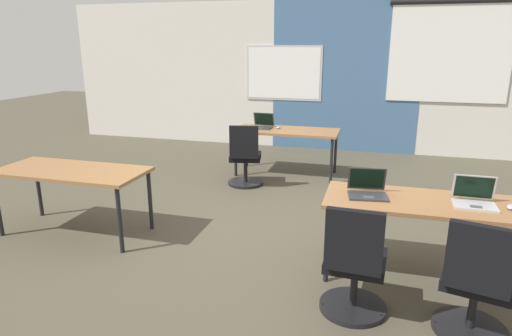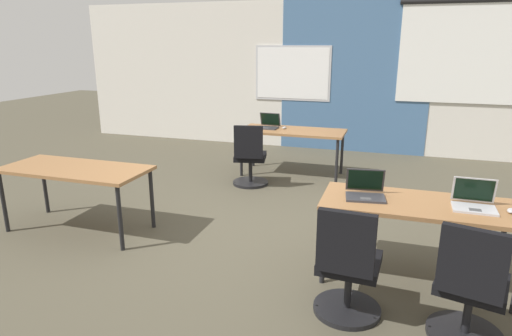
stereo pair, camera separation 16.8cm
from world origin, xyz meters
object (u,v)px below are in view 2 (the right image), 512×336
(laptop_far_left, at_px, (268,125))
(chair_near_right_inner, at_px, (348,272))
(chair_near_right_end, at_px, (470,294))
(chair_far_left, at_px, (250,161))
(desk_near_left, at_px, (75,173))
(desk_near_right, at_px, (418,209))
(mouse_near_right_end, at_px, (511,211))
(laptop_near_right_inner, at_px, (365,191))
(mouse_far_left, at_px, (284,128))
(laptop_near_right_end, at_px, (474,202))
(desk_far_center, at_px, (293,134))

(laptop_far_left, bearing_deg, chair_near_right_inner, -62.02)
(chair_near_right_end, relative_size, chair_far_left, 1.00)
(desk_near_left, bearing_deg, desk_near_right, 0.00)
(chair_near_right_end, relative_size, laptop_far_left, 2.66)
(desk_near_right, xyz_separation_m, chair_near_right_end, (0.33, -0.79, -0.28))
(desk_near_left, relative_size, mouse_near_right_end, 14.27)
(laptop_near_right_inner, distance_m, mouse_far_left, 3.19)
(desk_near_right, relative_size, chair_near_right_end, 1.74)
(laptop_near_right_inner, bearing_deg, mouse_far_left, 109.11)
(laptop_near_right_end, xyz_separation_m, laptop_near_right_inner, (-0.86, 0.00, -0.00))
(laptop_near_right_inner, relative_size, chair_near_right_inner, 0.40)
(laptop_near_right_inner, distance_m, chair_far_left, 2.74)
(chair_near_right_end, bearing_deg, laptop_near_right_inner, -31.27)
(desk_far_center, height_order, laptop_near_right_inner, laptop_near_right_inner)
(laptop_near_right_inner, bearing_deg, laptop_near_right_end, -8.07)
(laptop_far_left, bearing_deg, desk_near_left, -112.23)
(chair_far_left, bearing_deg, desk_near_left, 45.67)
(mouse_near_right_end, relative_size, laptop_near_right_inner, 0.31)
(desk_far_center, xyz_separation_m, chair_near_right_end, (2.08, -3.59, -0.28))
(chair_near_right_end, bearing_deg, desk_near_right, -52.61)
(chair_far_left, bearing_deg, mouse_near_right_end, 131.86)
(chair_near_right_end, distance_m, chair_far_left, 3.82)
(desk_near_right, height_order, laptop_near_right_inner, laptop_near_right_inner)
(desk_near_right, xyz_separation_m, mouse_near_right_end, (0.69, -0.02, 0.08))
(mouse_near_right_end, xyz_separation_m, chair_near_right_inner, (-1.17, -0.72, -0.36))
(chair_near_right_inner, bearing_deg, chair_near_right_end, 179.94)
(laptop_near_right_end, height_order, chair_far_left, laptop_near_right_end)
(chair_near_right_inner, bearing_deg, mouse_far_left, -65.08)
(laptop_near_right_end, height_order, chair_near_right_end, laptop_near_right_end)
(desk_near_right, bearing_deg, mouse_near_right_end, -1.64)
(desk_near_left, bearing_deg, laptop_far_left, 64.79)
(laptop_near_right_end, xyz_separation_m, laptop_far_left, (-2.58, 2.84, -0.00))
(desk_far_center, distance_m, mouse_near_right_end, 3.73)
(desk_near_right, xyz_separation_m, chair_near_right_inner, (-0.49, -0.74, -0.28))
(desk_near_left, relative_size, desk_far_center, 1.00)
(chair_near_right_end, distance_m, chair_near_right_inner, 0.82)
(desk_near_left, distance_m, desk_near_right, 3.50)
(laptop_near_right_end, bearing_deg, laptop_far_left, 132.95)
(laptop_near_right_end, distance_m, laptop_near_right_inner, 0.86)
(mouse_near_right_end, bearing_deg, desk_far_center, 130.83)
(desk_near_right, height_order, mouse_far_left, mouse_far_left)
(mouse_near_right_end, distance_m, laptop_near_right_inner, 1.13)
(desk_near_right, bearing_deg, laptop_near_right_end, 1.02)
(desk_near_left, xyz_separation_m, chair_far_left, (1.30, 2.07, -0.28))
(laptop_near_right_end, bearing_deg, mouse_near_right_end, -5.08)
(desk_far_center, xyz_separation_m, chair_far_left, (-0.45, -0.73, -0.28))
(laptop_near_right_inner, bearing_deg, mouse_near_right_end, -9.42)
(desk_far_center, bearing_deg, mouse_far_left, 161.17)
(desk_near_left, xyz_separation_m, laptop_far_left, (1.34, 2.85, 0.11))
(laptop_near_right_inner, xyz_separation_m, mouse_far_left, (-1.45, 2.84, -0.03))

